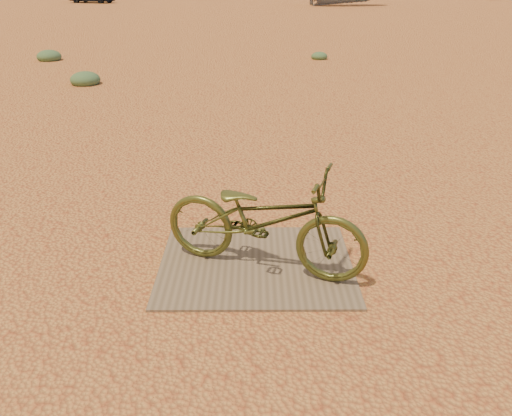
{
  "coord_description": "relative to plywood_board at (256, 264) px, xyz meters",
  "views": [
    {
      "loc": [
        0.23,
        -3.32,
        2.34
      ],
      "look_at": [
        0.25,
        0.41,
        0.55
      ],
      "focal_mm": 35.0,
      "sensor_mm": 36.0,
      "label": 1
    }
  ],
  "objects": [
    {
      "name": "ground",
      "position": [
        -0.25,
        -0.41,
        -0.01
      ],
      "size": [
        120.0,
        120.0,
        0.0
      ],
      "primitive_type": "plane",
      "color": "#C08343",
      "rests_on": "ground"
    },
    {
      "name": "plywood_board",
      "position": [
        0.0,
        0.0,
        0.0
      ],
      "size": [
        1.67,
        1.33,
        0.02
      ],
      "primitive_type": "cube",
      "color": "brown",
      "rests_on": "ground"
    },
    {
      "name": "bicycle",
      "position": [
        0.07,
        -0.07,
        0.47
      ],
      "size": [
        1.85,
        1.16,
        0.92
      ],
      "primitive_type": "imported",
      "rotation": [
        0.0,
        0.0,
        1.23
      ],
      "color": "#464B1E",
      "rests_on": "plywood_board"
    },
    {
      "name": "kale_a",
      "position": [
        -3.82,
        7.7,
        -0.01
      ],
      "size": [
        0.66,
        0.66,
        0.36
      ],
      "primitive_type": "ellipsoid",
      "color": "#496744",
      "rests_on": "ground"
    },
    {
      "name": "kale_b",
      "position": [
        1.9,
        11.2,
        -0.01
      ],
      "size": [
        0.47,
        0.47,
        0.26
      ],
      "primitive_type": "ellipsoid",
      "color": "#496744",
      "rests_on": "ground"
    },
    {
      "name": "kale_c",
      "position": [
        -5.86,
        11.02,
        -0.01
      ],
      "size": [
        0.68,
        0.68,
        0.37
      ],
      "primitive_type": "ellipsoid",
      "color": "#496744",
      "rests_on": "ground"
    }
  ]
}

